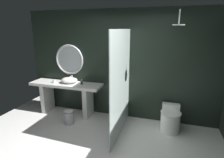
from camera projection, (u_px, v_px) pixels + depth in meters
back_wall_panel at (120, 65)px, 4.44m from camera, size 4.80×0.10×2.60m
vanity_counter at (67, 93)px, 4.71m from camera, size 1.85×0.52×0.83m
vessel_sink at (69, 80)px, 4.63m from camera, size 0.42×0.35×0.16m
tumbler_cup at (54, 81)px, 4.66m from camera, size 0.08×0.08×0.08m
soap_dispenser at (82, 82)px, 4.51m from camera, size 0.05×0.05×0.13m
round_wall_mirror at (69, 60)px, 4.72m from camera, size 0.78×0.05×0.78m
shower_glass_panel at (121, 84)px, 3.70m from camera, size 0.02×1.51×2.15m
rain_shower_head at (179, 24)px, 3.45m from camera, size 0.23×0.23×0.29m
toilet at (170, 119)px, 3.98m from camera, size 0.43×0.58×0.53m
waste_bin at (69, 116)px, 4.28m from camera, size 0.23×0.23×0.35m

